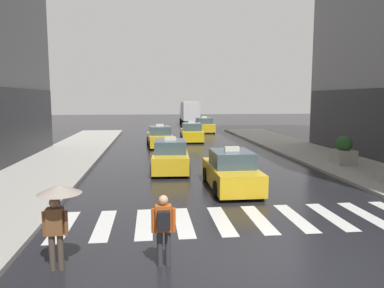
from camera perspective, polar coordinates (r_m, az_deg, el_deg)
ground_plane at (r=9.15m, az=12.30°, el=-17.56°), size 160.00×160.00×0.00m
crosswalk_markings at (r=11.82m, az=7.54°, el=-11.64°), size 11.30×2.80×0.01m
taxi_lead at (r=15.52m, az=6.13°, el=-4.32°), size 1.93×4.54×1.80m
taxi_second at (r=19.34m, az=-3.38°, el=-2.02°), size 2.12×4.63×1.80m
taxi_third at (r=28.99m, az=-5.05°, el=1.02°), size 2.11×4.62×1.80m
taxi_fourth at (r=32.57m, az=-0.05°, el=1.72°), size 2.07×4.61×1.80m
taxi_fifth at (r=41.38m, az=1.89°, el=2.88°), size 2.02×4.58×1.80m
box_truck at (r=51.32m, az=-0.41°, el=4.96°), size 2.32×7.56×3.35m
pedestrian_with_umbrella at (r=8.57m, az=-20.24°, el=-8.75°), size 0.96×0.96×1.94m
pedestrian_with_backpack at (r=8.41m, az=-4.46°, el=-12.52°), size 0.55×0.43×1.65m
planter_mid_block at (r=22.00m, az=22.63°, el=-1.05°), size 1.10×1.10×1.60m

